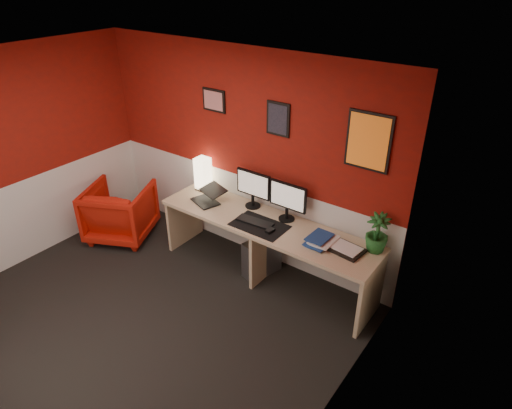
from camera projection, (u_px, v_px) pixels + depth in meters
name	position (u px, v px, depth m)	size (l,w,h in m)	color
ground	(139.00, 324.00, 4.57)	(4.00, 3.50, 0.01)	black
ceiling	(97.00, 76.00, 3.35)	(4.00, 3.50, 0.01)	white
wall_back	(242.00, 156.00, 5.20)	(4.00, 0.01, 2.50)	maroon
wall_left	(4.00, 165.00, 4.99)	(0.01, 3.50, 2.50)	maroon
wall_right	(321.00, 311.00, 2.94)	(0.01, 3.50, 2.50)	maroon
wainscot_back	(242.00, 212.00, 5.56)	(4.00, 0.01, 1.00)	silver
wainscot_left	(22.00, 222.00, 5.35)	(0.01, 3.50, 1.00)	silver
wainscot_right	(313.00, 388.00, 3.30)	(0.01, 3.50, 1.00)	silver
desk	(266.00, 250.00, 5.08)	(2.60, 0.65, 0.73)	tan
shoji_lamp	(203.00, 175.00, 5.51)	(0.16, 0.16, 0.40)	#FFE5B2
laptop	(205.00, 194.00, 5.26)	(0.33, 0.23, 0.22)	black
monitor_left	(253.00, 184.00, 5.08)	(0.45, 0.06, 0.58)	black
monitor_right	(287.00, 196.00, 4.83)	(0.45, 0.06, 0.58)	black
desk_mat	(259.00, 225.00, 4.85)	(0.60, 0.38, 0.01)	black
keyboard	(255.00, 222.00, 4.90)	(0.42, 0.14, 0.02)	black
mouse	(270.00, 231.00, 4.72)	(0.06, 0.10, 0.03)	black
book_bottom	(310.00, 238.00, 4.61)	(0.23, 0.30, 0.03)	navy
book_middle	(314.00, 236.00, 4.59)	(0.23, 0.31, 0.02)	silver
book_top	(311.00, 234.00, 4.59)	(0.20, 0.27, 0.03)	navy
zen_tray	(345.00, 249.00, 4.44)	(0.35, 0.25, 0.03)	black
potted_plant	(377.00, 233.00, 4.35)	(0.23, 0.23, 0.41)	#19591E
pc_tower	(262.00, 257.00, 5.21)	(0.20, 0.45, 0.45)	#99999E
armchair	(120.00, 212.00, 5.85)	(0.77, 0.79, 0.72)	#B51708
art_left	(214.00, 100.00, 5.09)	(0.32, 0.02, 0.26)	red
art_center	(278.00, 119.00, 4.66)	(0.28, 0.02, 0.36)	black
art_right	(368.00, 141.00, 4.16)	(0.44, 0.02, 0.56)	orange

